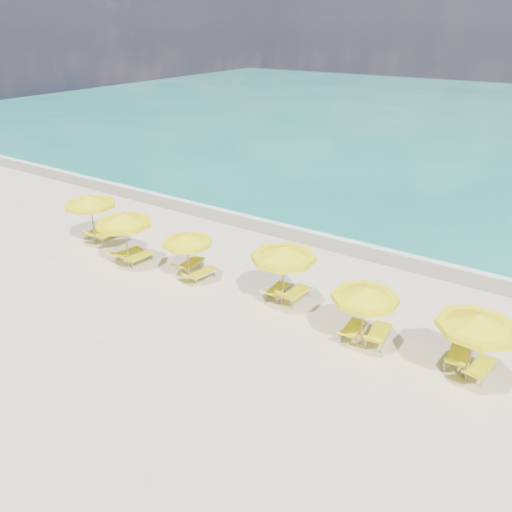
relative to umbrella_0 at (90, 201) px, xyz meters
The scene contains 23 objects.
ground_plane 9.56m from the umbrella_0, ahead, with size 120.00×120.00×0.00m, color beige.
ocean 48.56m from the umbrella_0, 78.96° to the left, with size 120.00×80.00×0.30m, color #157867.
wet_sand_band 11.85m from the umbrella_0, 37.05° to the left, with size 120.00×2.60×0.01m, color tan.
foam_line 12.34m from the umbrella_0, 40.07° to the left, with size 120.00×1.20×0.03m, color white.
whitecap_near 17.08m from the umbrella_0, 78.80° to the left, with size 14.00×0.36×0.05m, color white.
umbrella_0 is the anchor object (origin of this frame).
umbrella_1 3.49m from the umbrella_0, 14.39° to the right, with size 3.39×3.39×2.62m.
umbrella_2 6.73m from the umbrella_0, ahead, with size 2.53×2.53×2.22m.
umbrella_3 11.25m from the umbrella_0, ahead, with size 3.28×3.28×2.62m.
umbrella_4 15.03m from the umbrella_0, ahead, with size 3.07×3.07×2.37m.
umbrella_5 18.60m from the umbrella_0, ahead, with size 3.09×3.09×2.49m.
lounger_0_left 2.09m from the umbrella_0, 123.67° to the left, with size 0.64×1.81×0.77m.
lounger_0_right 2.06m from the umbrella_0, 46.38° to the left, with size 0.77×2.05×0.82m.
lounger_1_left 3.58m from the umbrella_0, ahead, with size 0.88×1.81×0.65m.
lounger_1_right 4.27m from the umbrella_0, ahead, with size 0.84×1.81×0.80m.
lounger_2_left 6.59m from the umbrella_0, ahead, with size 0.76×1.90×0.81m.
lounger_2_right 7.53m from the umbrella_0, ahead, with size 0.78×1.70×0.66m.
lounger_3_left 11.00m from the umbrella_0, ahead, with size 0.65×1.74×0.72m.
lounger_3_right 11.80m from the umbrella_0, ahead, with size 0.74×1.85×0.91m.
lounger_4_left 14.75m from the umbrella_0, ahead, with size 0.67×1.72×0.71m.
lounger_4_right 15.64m from the umbrella_0, ahead, with size 0.83×1.91×0.89m.
lounger_5_left 18.29m from the umbrella_0, ahead, with size 0.76×1.94×0.91m.
lounger_5_right 19.05m from the umbrella_0, ahead, with size 0.82×1.81×0.70m.
Camera 1 is at (10.84, -14.66, 10.47)m, focal length 35.00 mm.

